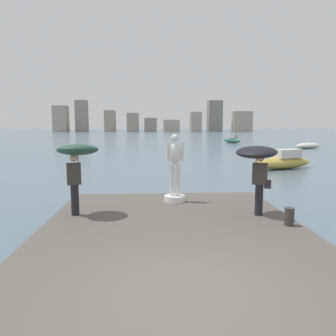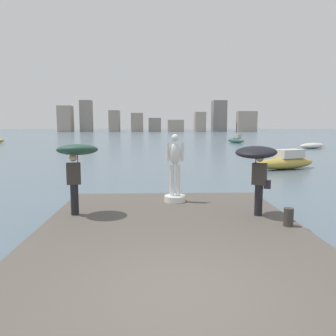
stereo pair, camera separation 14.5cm
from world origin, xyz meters
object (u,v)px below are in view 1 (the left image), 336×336
object	(u,v)px
mooring_bollard	(289,217)
boat_far	(232,140)
boat_leftward	(283,161)
onlooker_left	(77,157)
boat_mid	(308,146)
statue_white_figure	(175,176)
onlooker_right	(257,159)

from	to	relation	value
mooring_bollard	boat_far	size ratio (longest dim) A/B	0.12
mooring_bollard	boat_leftward	world-z (taller)	boat_leftward
mooring_bollard	onlooker_left	bearing A→B (deg)	166.54
boat_leftward	boat_mid	bearing A→B (deg)	60.47
statue_white_figure	boat_mid	distance (m)	35.55
onlooker_right	mooring_bollard	world-z (taller)	onlooker_right
onlooker_left	boat_far	bearing A→B (deg)	71.14
statue_white_figure	mooring_bollard	size ratio (longest dim) A/B	4.87
boat_mid	onlooker_left	bearing A→B (deg)	-124.47
statue_white_figure	onlooker_right	world-z (taller)	statue_white_figure
mooring_bollard	boat_leftward	size ratio (longest dim) A/B	0.09
boat_leftward	statue_white_figure	bearing A→B (deg)	-126.15
onlooker_left	boat_leftward	world-z (taller)	onlooker_left
onlooker_right	boat_mid	bearing A→B (deg)	62.36
boat_far	boat_leftward	distance (m)	32.25
onlooker_right	boat_far	size ratio (longest dim) A/B	0.54
mooring_bollard	onlooker_right	bearing A→B (deg)	115.86
onlooker_left	mooring_bollard	size ratio (longest dim) A/B	4.47
onlooker_left	boat_far	xyz separation A→B (m)	(15.20, 44.49, -1.53)
onlooker_left	onlooker_right	distance (m)	5.03
statue_white_figure	mooring_bollard	xyz separation A→B (m)	(2.71, -2.83, -0.62)
onlooker_right	mooring_bollard	xyz separation A→B (m)	(0.53, -1.08, -1.36)
onlooker_left	onlooker_right	xyz separation A→B (m)	(5.03, -0.24, -0.06)
onlooker_left	boat_mid	size ratio (longest dim) A/B	0.48
onlooker_right	boat_leftward	world-z (taller)	onlooker_right
onlooker_left	boat_leftward	size ratio (longest dim) A/B	0.42
mooring_bollard	statue_white_figure	bearing A→B (deg)	133.68
boat_far	boat_leftward	bearing A→B (deg)	-97.66
statue_white_figure	boat_far	distance (m)	44.73
boat_far	boat_mid	bearing A→B (deg)	-63.14
statue_white_figure	onlooker_left	world-z (taller)	statue_white_figure
onlooker_right	mooring_bollard	bearing A→B (deg)	-64.14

